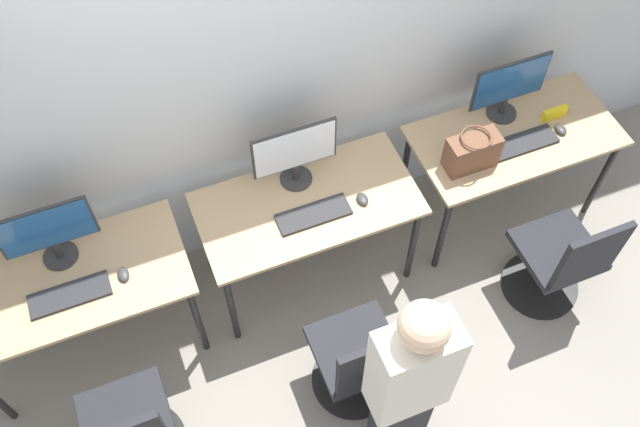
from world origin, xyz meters
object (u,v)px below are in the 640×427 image
Objects in this scene: office_chair_center at (359,363)px; monitor_right at (509,86)px; monitor_center at (295,153)px; handbag at (472,152)px; keyboard_right at (523,143)px; mouse_center at (362,199)px; mouse_right at (561,129)px; keyboard_left at (70,295)px; mouse_left at (123,274)px; keyboard_center at (314,214)px; monitor_left at (47,232)px; office_chair_right at (560,263)px; person_center at (408,386)px.

monitor_right reaches higher than office_chair_center.
office_chair_center is (-0.03, -1.02, -0.61)m from monitor_center.
monitor_right reaches higher than handbag.
mouse_center is at bearing -178.65° from keyboard_right.
mouse_right is (1.59, -0.25, -0.22)m from monitor_center.
keyboard_left is 2.31m from handbag.
mouse_center is at bearing -179.34° from handbag.
office_chair_center is 1.87× the size of monitor_right.
mouse_left is 1.35m from mouse_center.
mouse_center reaches higher than keyboard_center.
monitor_left reaches higher than office_chair_right.
office_chair_center is (-0.32, -0.74, -0.40)m from mouse_center.
monitor_center is 5.38× the size of mouse_center.
monitor_left is 1.66m from mouse_center.
office_chair_center is at bearing 98.57° from person_center.
mouse_left is 2.02m from handbag.
monitor_center is at bearing 90.00° from keyboard_center.
office_chair_right is (2.65, -0.62, -0.39)m from keyboard_left.
keyboard_left is at bearing 179.94° from keyboard_center.
office_chair_right is at bearing -25.07° from keyboard_center.
office_chair_right is (1.34, 0.13, 0.00)m from office_chair_center.
mouse_center is 0.10× the size of office_chair_center.
office_chair_center is (1.30, -1.00, -0.61)m from monitor_left.
keyboard_center is 0.25× the size of person_center.
person_center is (1.36, -1.37, -0.11)m from monitor_left.
mouse_right is (0.26, 0.00, 0.01)m from keyboard_right.
keyboard_left is 1.00× the size of keyboard_center.
mouse_left is (0.28, -0.24, -0.22)m from monitor_left.
monitor_left reaches higher than handbag.
keyboard_left is 1.63m from mouse_center.
handbag reaches higher than keyboard_right.
monitor_center is 1.70m from office_chair_right.
office_chair_center is 1.84m from mouse_right.
person_center reaches higher than handbag.
office_chair_center is at bearing -174.42° from office_chair_right.
mouse_right is at bearing 1.76° from handbag.
keyboard_center is (0.00, -0.27, -0.22)m from monitor_center.
monitor_left is at bearing 134.83° from person_center.
office_chair_center is 0.63m from person_center.
keyboard_center is at bearing 87.49° from office_chair_center.
mouse_left is 1.00× the size of mouse_right.
office_chair_center is 1.00× the size of office_chair_right.
mouse_left is at bearing -179.97° from keyboard_right.
keyboard_center is at bearing -179.34° from keyboard_right.
mouse_left is at bearing 133.78° from person_center.
monitor_left is 0.43m from mouse_left.
office_chair_center is 1.82m from monitor_right.
office_chair_center reaches higher than keyboard_left.
keyboard_left is at bearing -168.58° from monitor_center.
office_chair_center is (-0.03, -0.75, -0.39)m from keyboard_center.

